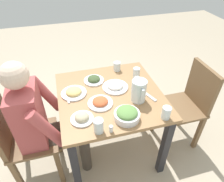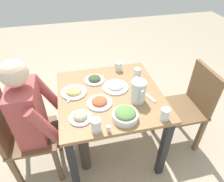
# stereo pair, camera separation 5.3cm
# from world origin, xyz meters

# --- Properties ---
(ground_plane) EXTENTS (8.00, 8.00, 0.00)m
(ground_plane) POSITION_xyz_m (0.00, 0.00, 0.00)
(ground_plane) COLOR tan
(dining_table) EXTENTS (0.88, 0.88, 0.74)m
(dining_table) POSITION_xyz_m (0.00, 0.00, 0.61)
(dining_table) COLOR #997047
(dining_table) RESTS_ON ground_plane
(chair_near) EXTENTS (0.40, 0.40, 0.90)m
(chair_near) POSITION_xyz_m (0.08, -0.78, 0.51)
(chair_near) COLOR brown
(chair_near) RESTS_ON ground_plane
(chair_far) EXTENTS (0.40, 0.40, 0.90)m
(chair_far) POSITION_xyz_m (0.07, 0.78, 0.51)
(chair_far) COLOR brown
(chair_far) RESTS_ON ground_plane
(diner_near) EXTENTS (0.48, 0.53, 1.19)m
(diner_near) POSITION_xyz_m (0.08, -0.57, 0.66)
(diner_near) COLOR #B24C4C
(diner_near) RESTS_ON ground_plane
(water_pitcher) EXTENTS (0.16, 0.12, 0.19)m
(water_pitcher) POSITION_xyz_m (0.14, 0.20, 0.83)
(water_pitcher) COLOR silver
(water_pitcher) RESTS_ON dining_table
(salad_bowl) EXTENTS (0.19, 0.19, 0.09)m
(salad_bowl) POSITION_xyz_m (0.31, 0.04, 0.78)
(salad_bowl) COLOR white
(salad_bowl) RESTS_ON dining_table
(plate_beans) EXTENTS (0.17, 0.17, 0.06)m
(plate_beans) POSITION_xyz_m (0.24, -0.28, 0.75)
(plate_beans) COLOR white
(plate_beans) RESTS_ON dining_table
(plate_dolmas) EXTENTS (0.19, 0.19, 0.05)m
(plate_dolmas) POSITION_xyz_m (-0.22, -0.10, 0.75)
(plate_dolmas) COLOR white
(plate_dolmas) RESTS_ON dining_table
(plate_rice_curry) EXTENTS (0.20, 0.20, 0.05)m
(plate_rice_curry) POSITION_xyz_m (0.10, -0.11, 0.75)
(plate_rice_curry) COLOR white
(plate_rice_curry) RESTS_ON dining_table
(plate_fries) EXTENTS (0.22, 0.22, 0.05)m
(plate_fries) POSITION_xyz_m (-0.08, -0.30, 0.75)
(plate_fries) COLOR white
(plate_fries) RESTS_ON dining_table
(plate_yoghurt) EXTENTS (0.23, 0.23, 0.05)m
(plate_yoghurt) POSITION_xyz_m (-0.07, 0.07, 0.75)
(plate_yoghurt) COLOR white
(plate_yoghurt) RESTS_ON dining_table
(water_glass_by_pitcher) EXTENTS (0.06, 0.06, 0.10)m
(water_glass_by_pitcher) POSITION_xyz_m (-0.17, 0.30, 0.79)
(water_glass_by_pitcher) COLOR silver
(water_glass_by_pitcher) RESTS_ON dining_table
(water_glass_far_right) EXTENTS (0.07, 0.07, 0.11)m
(water_glass_far_right) POSITION_xyz_m (0.38, -0.18, 0.79)
(water_glass_far_right) COLOR silver
(water_glass_far_right) RESTS_ON dining_table
(water_glass_near_right) EXTENTS (0.07, 0.07, 0.10)m
(water_glass_near_right) POSITION_xyz_m (0.38, 0.32, 0.79)
(water_glass_near_right) COLOR silver
(water_glass_near_right) RESTS_ON dining_table
(water_glass_center) EXTENTS (0.07, 0.07, 0.09)m
(water_glass_center) POSITION_xyz_m (-0.35, 0.16, 0.78)
(water_glass_center) COLOR silver
(water_glass_center) RESTS_ON dining_table
(salt_shaker) EXTENTS (0.03, 0.03, 0.05)m
(salt_shaker) POSITION_xyz_m (0.40, -0.10, 0.76)
(salt_shaker) COLOR white
(salt_shaker) RESTS_ON dining_table
(fork_near) EXTENTS (0.17, 0.08, 0.01)m
(fork_near) POSITION_xyz_m (0.11, 0.31, 0.74)
(fork_near) COLOR silver
(fork_near) RESTS_ON dining_table
(knife_near) EXTENTS (0.19, 0.04, 0.01)m
(knife_near) POSITION_xyz_m (-0.06, -0.36, 0.74)
(knife_near) COLOR silver
(knife_near) RESTS_ON dining_table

